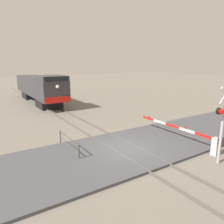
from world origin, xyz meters
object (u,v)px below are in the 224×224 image
object	(u,v)px
crossing_signal	(224,117)
crossing_gate	(200,138)
locomotive	(39,88)
guard_railing	(69,142)

from	to	relation	value
crossing_signal	crossing_gate	bearing A→B (deg)	66.80
locomotive	crossing_signal	distance (m)	23.62
guard_railing	crossing_signal	bearing A→B (deg)	-42.81
crossing_signal	crossing_gate	xyz separation A→B (m)	(0.75, 1.76, -1.83)
locomotive	guard_railing	bearing A→B (deg)	-99.64
locomotive	crossing_signal	xyz separation A→B (m)	(3.20, -23.39, 0.56)
locomotive	crossing_signal	world-z (taller)	crossing_signal
crossing_signal	crossing_gate	size ratio (longest dim) A/B	0.60
locomotive	crossing_gate	xyz separation A→B (m)	(3.95, -21.64, -1.27)
crossing_gate	guard_railing	distance (m)	8.01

